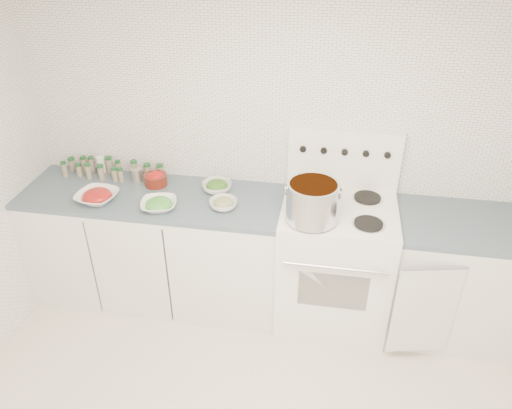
{
  "coord_description": "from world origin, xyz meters",
  "views": [
    {
      "loc": [
        0.4,
        -1.65,
        2.68
      ],
      "look_at": [
        -0.07,
        1.14,
        0.93
      ],
      "focal_mm": 35.0,
      "sensor_mm": 36.0,
      "label": 1
    }
  ],
  "objects_px": {
    "bowl_snowpea": "(159,204)",
    "stove": "(334,260)",
    "stock_pot": "(312,200)",
    "bowl_tomato": "(97,196)"
  },
  "relations": [
    {
      "from": "stove",
      "to": "bowl_tomato",
      "type": "relative_size",
      "value": 4.47
    },
    {
      "from": "bowl_tomato",
      "to": "bowl_snowpea",
      "type": "bearing_deg",
      "value": -2.8
    },
    {
      "from": "bowl_tomato",
      "to": "bowl_snowpea",
      "type": "height_order",
      "value": "bowl_tomato"
    },
    {
      "from": "stove",
      "to": "bowl_snowpea",
      "type": "distance_m",
      "value": 1.28
    },
    {
      "from": "stove",
      "to": "stock_pot",
      "type": "relative_size",
      "value": 3.92
    },
    {
      "from": "stock_pot",
      "to": "bowl_tomato",
      "type": "relative_size",
      "value": 1.14
    },
    {
      "from": "stock_pot",
      "to": "bowl_snowpea",
      "type": "bearing_deg",
      "value": 178.83
    },
    {
      "from": "stock_pot",
      "to": "bowl_tomato",
      "type": "bearing_deg",
      "value": 178.34
    },
    {
      "from": "bowl_snowpea",
      "to": "stove",
      "type": "bearing_deg",
      "value": 7.75
    },
    {
      "from": "bowl_snowpea",
      "to": "bowl_tomato",
      "type": "bearing_deg",
      "value": 177.2
    }
  ]
}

